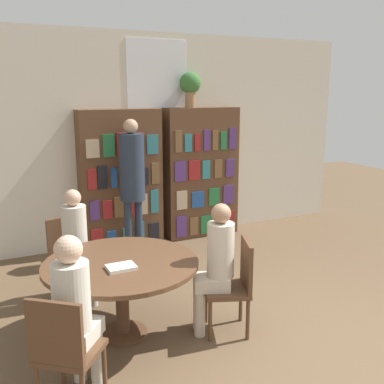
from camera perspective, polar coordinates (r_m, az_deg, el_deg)
The scene contains 14 objects.
ground_plane at distance 4.18m, azimuth 15.45°, elevation -19.45°, with size 16.00×16.00×0.00m, color brown.
wall_back at distance 6.67m, azimuth -4.45°, elevation 6.80°, with size 6.40×0.07×3.00m.
bookshelf_left at distance 6.36m, azimuth -9.02°, elevation 1.53°, with size 1.14×0.34×1.95m.
bookshelf_right at distance 6.83m, azimuth 1.17°, elevation 2.44°, with size 1.14×0.34×1.95m.
flower_vase at distance 6.64m, azimuth -0.23°, elevation 13.39°, with size 0.31×0.31×0.50m.
reading_table at distance 4.11m, azimuth -8.98°, elevation -10.00°, with size 1.38×1.38×0.71m.
chair_near_camera at distance 3.35m, azimuth -15.93°, elevation -18.52°, with size 0.56×0.56×0.88m.
chair_left_side at distance 5.01m, azimuth -15.21°, elevation -7.65°, with size 0.49×0.49×0.88m.
chair_far_side at distance 4.21m, azimuth 5.49°, elevation -11.27°, with size 0.52×0.52×0.88m.
seated_reader_left at distance 4.79m, azimuth -14.39°, elevation -6.05°, with size 0.33×0.39×1.22m.
seated_reader_right at distance 4.10m, azimuth 3.00°, elevation -8.83°, with size 0.39×0.35×1.23m.
seated_reader_back at distance 3.38m, azimuth -14.66°, elevation -13.84°, with size 0.41×0.42×1.25m.
librarian_standing at distance 5.86m, azimuth -7.62°, elevation 2.34°, with size 0.33×0.60×1.85m.
open_book_on_table at distance 3.91m, azimuth -8.98°, elevation -9.42°, with size 0.24×0.18×0.03m.
Camera 1 is at (-2.43, -2.60, 2.20)m, focal length 42.00 mm.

